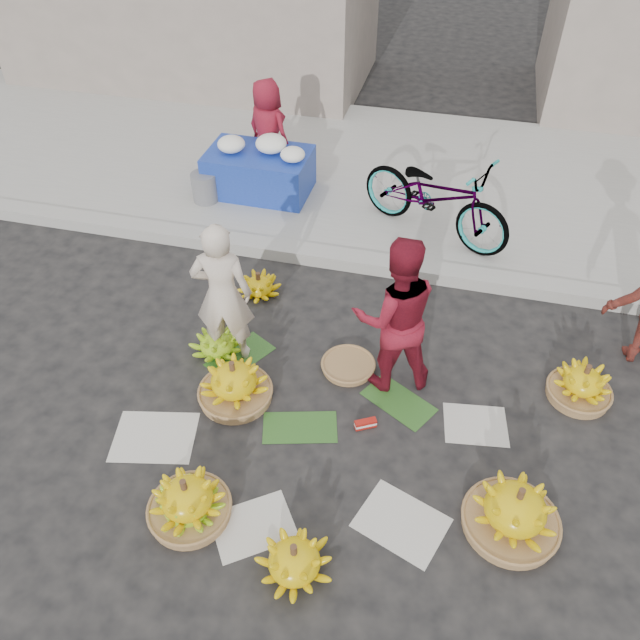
% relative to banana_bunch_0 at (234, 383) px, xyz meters
% --- Properties ---
extents(ground, '(80.00, 80.00, 0.00)m').
position_rel_banana_bunch_0_xyz_m(ground, '(0.76, -0.00, -0.20)').
color(ground, black).
rests_on(ground, ground).
extents(curb, '(40.00, 0.25, 0.15)m').
position_rel_banana_bunch_0_xyz_m(curb, '(0.76, 2.20, -0.12)').
color(curb, '#999791').
rests_on(curb, ground).
extents(sidewalk, '(40.00, 4.00, 0.12)m').
position_rel_banana_bunch_0_xyz_m(sidewalk, '(0.76, 4.30, -0.14)').
color(sidewalk, '#999791').
rests_on(sidewalk, ground).
extents(newspaper_scatter, '(3.20, 1.80, 0.00)m').
position_rel_banana_bunch_0_xyz_m(newspaper_scatter, '(0.76, -0.80, -0.19)').
color(newspaper_scatter, silver).
rests_on(newspaper_scatter, ground).
extents(banana_leaves, '(2.00, 1.00, 0.00)m').
position_rel_banana_bunch_0_xyz_m(banana_leaves, '(0.66, 0.20, -0.19)').
color(banana_leaves, '#23511B').
rests_on(banana_leaves, ground).
extents(banana_bunch_0, '(0.66, 0.66, 0.46)m').
position_rel_banana_bunch_0_xyz_m(banana_bunch_0, '(0.00, 0.00, 0.00)').
color(banana_bunch_0, olive).
rests_on(banana_bunch_0, ground).
extents(banana_bunch_1, '(0.65, 0.65, 0.33)m').
position_rel_banana_bunch_0_xyz_m(banana_bunch_1, '(0.04, -1.21, -0.05)').
color(banana_bunch_1, '#77B71A').
rests_on(banana_bunch_1, ground).
extents(banana_bunch_2, '(0.71, 0.71, 0.44)m').
position_rel_banana_bunch_0_xyz_m(banana_bunch_2, '(0.05, -1.21, -0.01)').
color(banana_bunch_2, olive).
rests_on(banana_bunch_2, ground).
extents(banana_bunch_3, '(0.70, 0.70, 0.34)m').
position_rel_banana_bunch_0_xyz_m(banana_bunch_3, '(0.97, -1.45, -0.05)').
color(banana_bunch_3, yellow).
rests_on(banana_bunch_3, ground).
extents(banana_bunch_4, '(0.85, 0.85, 0.49)m').
position_rel_banana_bunch_0_xyz_m(banana_bunch_4, '(2.47, -0.72, 0.02)').
color(banana_bunch_4, olive).
rests_on(banana_bunch_4, ground).
extents(banana_bunch_5, '(0.64, 0.64, 0.40)m').
position_rel_banana_bunch_0_xyz_m(banana_bunch_5, '(3.06, 0.76, -0.03)').
color(banana_bunch_5, olive).
rests_on(banana_bunch_5, ground).
extents(banana_bunch_6, '(0.47, 0.47, 0.31)m').
position_rel_banana_bunch_0_xyz_m(banana_bunch_6, '(-0.37, 0.51, -0.07)').
color(banana_bunch_6, '#77B71A').
rests_on(banana_bunch_6, ground).
extents(banana_bunch_7, '(0.52, 0.52, 0.28)m').
position_rel_banana_bunch_0_xyz_m(banana_bunch_7, '(-0.25, 1.47, -0.08)').
color(banana_bunch_7, yellow).
rests_on(banana_bunch_7, ground).
extents(basket_spare, '(0.65, 0.65, 0.06)m').
position_rel_banana_bunch_0_xyz_m(basket_spare, '(0.93, 0.60, -0.17)').
color(basket_spare, olive).
rests_on(basket_spare, ground).
extents(incense_stack, '(0.20, 0.15, 0.08)m').
position_rel_banana_bunch_0_xyz_m(incense_stack, '(1.22, -0.06, -0.15)').
color(incense_stack, '#AB1912').
rests_on(incense_stack, ground).
extents(vendor_cream, '(0.61, 0.46, 1.50)m').
position_rel_banana_bunch_0_xyz_m(vendor_cream, '(-0.25, 0.53, 0.56)').
color(vendor_cream, beige).
rests_on(vendor_cream, ground).
extents(vendor_red, '(0.91, 0.81, 1.57)m').
position_rel_banana_bunch_0_xyz_m(vendor_red, '(1.33, 0.58, 0.59)').
color(vendor_red, maroon).
rests_on(vendor_red, ground).
extents(flower_table, '(1.32, 0.84, 0.76)m').
position_rel_banana_bunch_0_xyz_m(flower_table, '(-0.83, 3.36, 0.24)').
color(flower_table, '#17319B').
rests_on(flower_table, sidewalk).
extents(grey_bucket, '(0.33, 0.33, 0.37)m').
position_rel_banana_bunch_0_xyz_m(grey_bucket, '(-1.44, 2.97, 0.11)').
color(grey_bucket, slate).
rests_on(grey_bucket, sidewalk).
extents(flower_vendor, '(0.76, 0.65, 1.32)m').
position_rel_banana_bunch_0_xyz_m(flower_vendor, '(-0.82, 3.76, 0.58)').
color(flower_vendor, maroon).
rests_on(flower_vendor, sidewalk).
extents(bicycle, '(1.45, 2.03, 1.02)m').
position_rel_banana_bunch_0_xyz_m(bicycle, '(1.45, 2.92, 0.43)').
color(bicycle, gray).
rests_on(bicycle, sidewalk).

